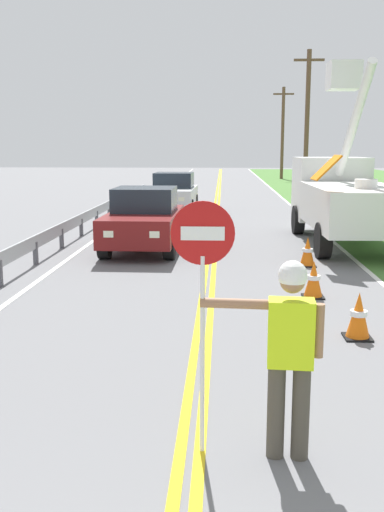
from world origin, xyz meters
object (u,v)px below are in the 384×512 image
(stop_sign_paddle, at_px, (203,272))
(traffic_cone_mid, at_px, (314,280))
(utility_pole_mid, at_px, (307,120))
(traffic_cone_tail, at_px, (308,252))
(oncoming_sedan_nearest, at_px, (144,220))
(oncoming_sedan_second, at_px, (173,193))
(utility_bucket_truck, at_px, (343,195))
(flagger_worker, at_px, (289,347))
(traffic_cone_lead, at_px, (358,316))
(utility_pole_far, at_px, (283,131))

(stop_sign_paddle, distance_m, traffic_cone_mid, 6.19)
(stop_sign_paddle, distance_m, utility_pole_mid, 31.73)
(traffic_cone_mid, xyz_separation_m, traffic_cone_tail, (0.31, 2.94, 0.00))
(oncoming_sedan_nearest, distance_m, traffic_cone_tail, 4.62)
(stop_sign_paddle, height_order, oncoming_sedan_second, stop_sign_paddle)
(utility_bucket_truck, distance_m, traffic_cone_tail, 4.03)
(flagger_worker, height_order, traffic_cone_tail, flagger_worker)
(flagger_worker, bearing_deg, utility_pole_mid, 81.91)
(utility_pole_mid, bearing_deg, traffic_cone_mid, -97.43)
(stop_sign_paddle, distance_m, oncoming_sedan_second, 20.25)
(oncoming_sedan_nearest, bearing_deg, traffic_cone_lead, -60.37)
(flagger_worker, bearing_deg, oncoming_sedan_second, 97.69)
(stop_sign_paddle, xyz_separation_m, traffic_cone_lead, (2.18, 3.37, -1.37))
(traffic_cone_lead, relative_size, traffic_cone_tail, 1.00)
(flagger_worker, distance_m, utility_bucket_truck, 12.65)
(utility_bucket_truck, bearing_deg, stop_sign_paddle, -106.78)
(utility_pole_far, bearing_deg, utility_bucket_truck, -92.76)
(stop_sign_paddle, relative_size, traffic_cone_tail, 3.33)
(stop_sign_paddle, bearing_deg, utility_pole_mid, 80.52)
(oncoming_sedan_nearest, relative_size, traffic_cone_mid, 5.90)
(flagger_worker, xyz_separation_m, stop_sign_paddle, (-0.77, 0.05, 0.66))
(traffic_cone_lead, bearing_deg, flagger_worker, -112.48)
(utility_bucket_truck, bearing_deg, traffic_cone_tail, -112.79)
(oncoming_sedan_second, bearing_deg, traffic_cone_lead, -76.13)
(traffic_cone_mid, bearing_deg, stop_sign_paddle, -108.22)
(stop_sign_paddle, xyz_separation_m, utility_bucket_truck, (3.70, 12.25, -0.30))
(oncoming_sedan_nearest, height_order, utility_pole_far, utility_pole_far)
(oncoming_sedan_nearest, bearing_deg, stop_sign_paddle, -79.58)
(utility_bucket_truck, height_order, utility_pole_far, utility_pole_far)
(oncoming_sedan_nearest, height_order, traffic_cone_mid, oncoming_sedan_nearest)
(utility_pole_mid, xyz_separation_m, traffic_cone_tail, (-3.01, -22.51, -4.08))
(oncoming_sedan_second, distance_m, traffic_cone_tail, 12.20)
(utility_pole_mid, bearing_deg, utility_bucket_truck, -94.56)
(flagger_worker, relative_size, traffic_cone_lead, 2.61)
(utility_pole_mid, height_order, utility_pole_far, utility_pole_mid)
(flagger_worker, distance_m, stop_sign_paddle, 1.02)
(flagger_worker, distance_m, traffic_cone_mid, 5.93)
(oncoming_sedan_second, bearing_deg, traffic_cone_mid, -75.05)
(stop_sign_paddle, distance_m, oncoming_sedan_nearest, 10.86)
(stop_sign_paddle, relative_size, utility_pole_mid, 0.28)
(traffic_cone_lead, height_order, traffic_cone_tail, same)
(utility_pole_mid, xyz_separation_m, traffic_cone_lead, (-3.02, -27.82, -4.08))
(utility_bucket_truck, relative_size, oncoming_sedan_second, 1.65)
(oncoming_sedan_second, relative_size, utility_pole_mid, 0.49)
(stop_sign_paddle, bearing_deg, oncoming_sedan_nearest, 100.42)
(oncoming_sedan_second, height_order, traffic_cone_lead, oncoming_sedan_second)
(oncoming_sedan_nearest, height_order, traffic_cone_lead, oncoming_sedan_nearest)
(flagger_worker, distance_m, traffic_cone_tail, 8.87)
(oncoming_sedan_nearest, height_order, traffic_cone_tail, oncoming_sedan_nearest)
(flagger_worker, xyz_separation_m, traffic_cone_lead, (1.42, 3.42, -0.71))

